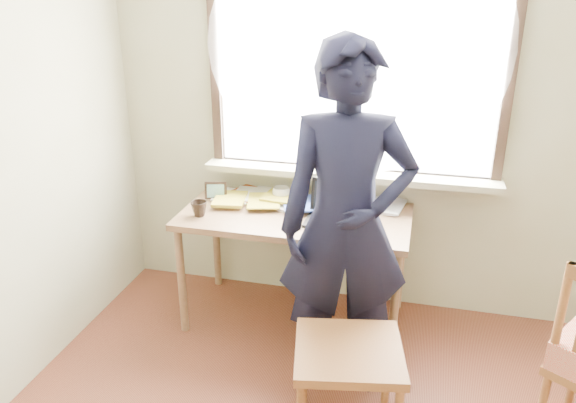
% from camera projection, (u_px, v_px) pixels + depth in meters
% --- Properties ---
extents(room_shell, '(3.52, 4.02, 2.61)m').
position_uv_depth(room_shell, '(334.00, 136.00, 1.69)').
color(room_shell, '#B5B492').
rests_on(room_shell, ground).
extents(desk, '(1.39, 0.69, 0.74)m').
position_uv_depth(desk, '(295.00, 225.00, 3.44)').
color(desk, brown).
rests_on(desk, ground).
extents(laptop, '(0.33, 0.27, 0.22)m').
position_uv_depth(laptop, '(335.00, 212.00, 3.30)').
color(laptop, black).
rests_on(laptop, desk).
extents(mug_white, '(0.16, 0.16, 0.09)m').
position_uv_depth(mug_white, '(281.00, 194.00, 3.59)').
color(mug_white, white).
rests_on(mug_white, desk).
extents(mug_dark, '(0.13, 0.13, 0.09)m').
position_uv_depth(mug_dark, '(199.00, 209.00, 3.36)').
color(mug_dark, black).
rests_on(mug_dark, desk).
extents(mouse, '(0.09, 0.06, 0.03)m').
position_uv_depth(mouse, '(365.00, 225.00, 3.21)').
color(mouse, black).
rests_on(mouse, desk).
extents(desk_clutter, '(0.72, 0.52, 0.05)m').
position_uv_depth(desk_clutter, '(259.00, 194.00, 3.65)').
color(desk_clutter, gold).
rests_on(desk_clutter, desk).
extents(book_a, '(0.24, 0.31, 0.03)m').
position_uv_depth(book_a, '(249.00, 194.00, 3.68)').
color(book_a, white).
rests_on(book_a, desk).
extents(book_b, '(0.24, 0.30, 0.02)m').
position_uv_depth(book_b, '(372.00, 204.00, 3.53)').
color(book_b, white).
rests_on(book_b, desk).
extents(picture_frame, '(0.14, 0.05, 0.11)m').
position_uv_depth(picture_frame, '(216.00, 192.00, 3.60)').
color(picture_frame, black).
rests_on(picture_frame, desk).
extents(work_chair, '(0.57, 0.55, 0.50)m').
position_uv_depth(work_chair, '(348.00, 362.00, 2.59)').
color(work_chair, '#915B2F').
rests_on(work_chair, ground).
extents(person, '(0.76, 0.58, 1.85)m').
position_uv_depth(person, '(346.00, 225.00, 2.80)').
color(person, black).
rests_on(person, ground).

